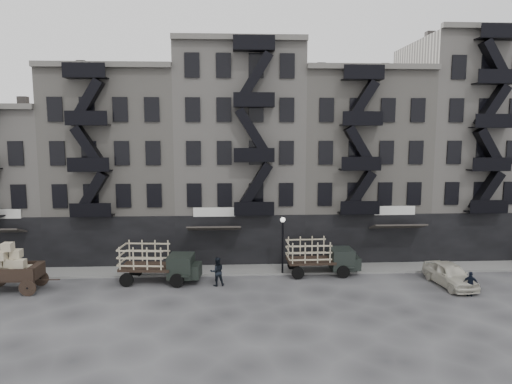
{
  "coord_description": "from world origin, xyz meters",
  "views": [
    {
      "loc": [
        -0.57,
        -29.47,
        10.39
      ],
      "look_at": [
        1.14,
        4.0,
        5.94
      ],
      "focal_mm": 32.0,
      "sensor_mm": 36.0,
      "label": 1
    }
  ],
  "objects_px": {
    "wagon": "(10,264)",
    "stake_truck_east": "(321,254)",
    "stake_truck_west": "(158,260)",
    "policeman": "(470,284)",
    "car_east": "(450,274)",
    "pedestrian_mid": "(217,272)"
  },
  "relations": [
    {
      "from": "stake_truck_east",
      "to": "wagon",
      "type": "bearing_deg",
      "value": -174.71
    },
    {
      "from": "policeman",
      "to": "stake_truck_east",
      "type": "bearing_deg",
      "value": -4.06
    },
    {
      "from": "stake_truck_west",
      "to": "car_east",
      "type": "xyz_separation_m",
      "value": [
        19.87,
        -1.74,
        -0.77
      ]
    },
    {
      "from": "stake_truck_east",
      "to": "policeman",
      "type": "distance_m",
      "value": 9.98
    },
    {
      "from": "stake_truck_west",
      "to": "policeman",
      "type": "xyz_separation_m",
      "value": [
        20.24,
        -3.73,
        -0.77
      ]
    },
    {
      "from": "car_east",
      "to": "policeman",
      "type": "bearing_deg",
      "value": -85.72
    },
    {
      "from": "wagon",
      "to": "stake_truck_west",
      "type": "height_order",
      "value": "wagon"
    },
    {
      "from": "wagon",
      "to": "stake_truck_west",
      "type": "bearing_deg",
      "value": 8.42
    },
    {
      "from": "stake_truck_east",
      "to": "pedestrian_mid",
      "type": "bearing_deg",
      "value": -165.83
    },
    {
      "from": "wagon",
      "to": "policeman",
      "type": "bearing_deg",
      "value": -4.41
    },
    {
      "from": "stake_truck_east",
      "to": "policeman",
      "type": "xyz_separation_m",
      "value": [
        8.67,
        -4.91,
        -0.71
      ]
    },
    {
      "from": "car_east",
      "to": "policeman",
      "type": "relative_size",
      "value": 2.9
    },
    {
      "from": "wagon",
      "to": "stake_truck_east",
      "type": "bearing_deg",
      "value": 7.08
    },
    {
      "from": "wagon",
      "to": "stake_truck_east",
      "type": "xyz_separation_m",
      "value": [
        20.92,
        2.53,
        -0.35
      ]
    },
    {
      "from": "wagon",
      "to": "car_east",
      "type": "distance_m",
      "value": 29.23
    },
    {
      "from": "wagon",
      "to": "stake_truck_west",
      "type": "distance_m",
      "value": 9.44
    },
    {
      "from": "stake_truck_east",
      "to": "car_east",
      "type": "distance_m",
      "value": 8.82
    },
    {
      "from": "stake_truck_west",
      "to": "stake_truck_east",
      "type": "xyz_separation_m",
      "value": [
        11.58,
        1.18,
        -0.06
      ]
    },
    {
      "from": "stake_truck_west",
      "to": "policeman",
      "type": "bearing_deg",
      "value": -5.09
    },
    {
      "from": "car_east",
      "to": "policeman",
      "type": "distance_m",
      "value": 2.02
    },
    {
      "from": "car_east",
      "to": "stake_truck_west",
      "type": "bearing_deg",
      "value": 168.52
    },
    {
      "from": "policeman",
      "to": "pedestrian_mid",
      "type": "bearing_deg",
      "value": 15.65
    }
  ]
}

